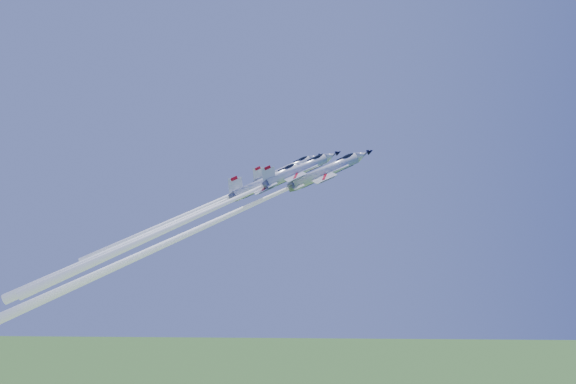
{
  "coord_description": "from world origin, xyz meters",
  "views": [
    {
      "loc": [
        3.23,
        -114.14,
        102.8
      ],
      "look_at": [
        0.0,
        0.0,
        100.64
      ],
      "focal_mm": 40.0,
      "sensor_mm": 36.0,
      "label": 1
    }
  ],
  "objects_px": {
    "jet_right": "(193,218)",
    "jet_slot": "(173,224)",
    "jet_lead": "(196,230)",
    "jet_left": "(211,204)"
  },
  "relations": [
    {
      "from": "jet_lead",
      "to": "jet_right",
      "type": "distance_m",
      "value": 6.19
    },
    {
      "from": "jet_lead",
      "to": "jet_right",
      "type": "bearing_deg",
      "value": -8.45
    },
    {
      "from": "jet_left",
      "to": "jet_right",
      "type": "distance_m",
      "value": 14.9
    },
    {
      "from": "jet_left",
      "to": "jet_right",
      "type": "relative_size",
      "value": 0.88
    },
    {
      "from": "jet_lead",
      "to": "jet_right",
      "type": "xyz_separation_m",
      "value": [
        0.53,
        -5.63,
        2.51
      ]
    },
    {
      "from": "jet_right",
      "to": "jet_slot",
      "type": "relative_size",
      "value": 1.0
    },
    {
      "from": "jet_left",
      "to": "jet_slot",
      "type": "height_order",
      "value": "jet_left"
    },
    {
      "from": "jet_lead",
      "to": "jet_left",
      "type": "xyz_separation_m",
      "value": [
        1.38,
        9.14,
        4.24
      ]
    },
    {
      "from": "jet_right",
      "to": "jet_lead",
      "type": "bearing_deg",
      "value": 171.55
    },
    {
      "from": "jet_lead",
      "to": "jet_left",
      "type": "bearing_deg",
      "value": 157.65
    }
  ]
}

